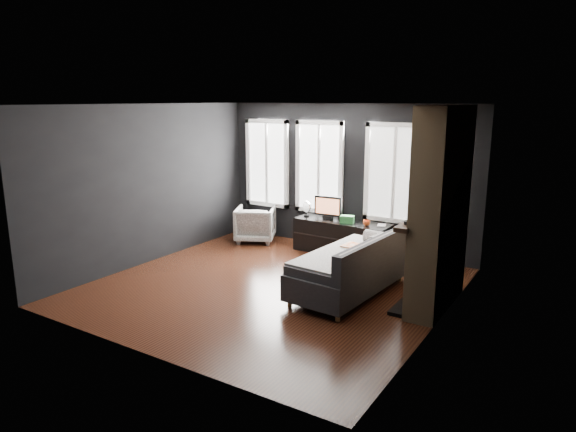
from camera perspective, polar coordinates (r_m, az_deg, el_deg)
The scene contains 18 objects.
floor at distance 7.85m, azimuth -1.80°, elevation -7.82°, with size 5.00×5.00×0.00m, color black.
ceiling at distance 7.35m, azimuth -1.95°, elevation 12.29°, with size 5.00×5.00×0.00m, color white.
wall_back at distance 9.63m, azimuth 6.48°, elevation 4.29°, with size 5.00×0.02×2.70m, color black.
wall_left at distance 9.10m, azimuth -15.08°, elevation 3.43°, with size 0.02×5.00×2.70m, color black.
wall_right at distance 6.46m, azimuth 16.87°, elevation -0.43°, with size 0.02×5.00×2.70m, color black.
windows at distance 9.70m, azimuth 4.09°, elevation 10.52°, with size 4.00×0.16×1.76m, color white, non-canonical shape.
fireplace at distance 7.08m, azimuth 16.62°, elevation 0.72°, with size 0.70×1.62×2.70m, color #93724C, non-canonical shape.
sofa at distance 7.50m, azimuth 6.81°, elevation -5.32°, with size 1.03×2.07×0.89m, color black, non-canonical shape.
stripe_pillow at distance 7.72m, azimuth 10.00°, elevation -3.36°, with size 0.09×0.36×0.36m, color gray.
armchair at distance 10.20m, azimuth -3.65°, elevation -0.71°, with size 0.74×0.69×0.76m, color silver.
media_console at distance 9.43m, azimuth 6.03°, elevation -2.37°, with size 1.78×0.56×0.61m, color black, non-canonical shape.
monitor at distance 9.46m, azimuth 4.47°, elevation 1.11°, with size 0.54×0.11×0.48m, color black, non-canonical shape.
desk_fan at distance 9.66m, azimuth 2.07°, elevation 0.85°, with size 0.21×0.21×0.30m, color gray, non-canonical shape.
mug at distance 9.05m, azimuth 8.73°, elevation -0.69°, with size 0.13×0.10×0.13m, color #D84F1E.
book at distance 9.09m, azimuth 9.93°, elevation -0.44°, with size 0.14×0.02×0.20m, color #A39B83.
storage_box at distance 9.22m, azimuth 6.58°, elevation -0.36°, with size 0.24×0.15×0.13m, color #24662D.
mantel_vase at distance 7.57m, azimuth 15.72°, elevation 1.39°, with size 0.20×0.21×0.20m, color gold.
mantel_clock at distance 6.65m, azimuth 13.20°, elevation -0.73°, with size 0.11×0.11×0.04m, color black.
Camera 1 is at (4.10, -6.09, 2.78)m, focal length 32.00 mm.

